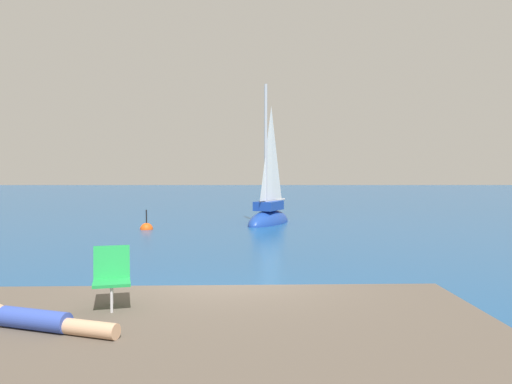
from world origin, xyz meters
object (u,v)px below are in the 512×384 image
sailboat_near (269,215)px  marker_buoy (146,229)px  beach_chair (111,274)px  person_sunbather (44,321)px

sailboat_near → marker_buoy: (-5.34, -2.40, -0.38)m
sailboat_near → beach_chair: (-2.56, -17.67, 0.77)m
sailboat_near → person_sunbather: 18.99m
sailboat_near → marker_buoy: bearing=-41.1°
person_sunbather → marker_buoy: (-2.30, 16.35, -0.82)m
sailboat_near → beach_chair: 17.87m
sailboat_near → beach_chair: size_ratio=9.04×
person_sunbather → beach_chair: 1.22m
person_sunbather → marker_buoy: bearing=117.3°
person_sunbather → beach_chair: bearing=85.3°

